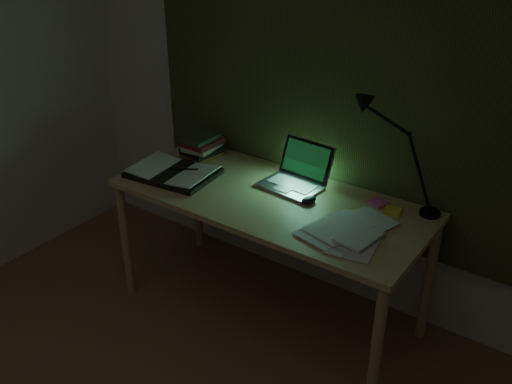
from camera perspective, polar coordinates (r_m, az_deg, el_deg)
wall_back at (r=3.02m, az=7.79°, el=10.79°), size 3.50×0.00×2.50m
curtain at (r=2.93m, az=7.66°, el=14.35°), size 2.20×0.06×2.00m
desk at (r=3.10m, az=1.29°, el=-6.51°), size 1.63×0.71×0.75m
laptop at (r=2.95m, az=3.46°, el=2.37°), size 0.34×0.38×0.22m
open_textbook at (r=3.15m, az=-8.29°, el=2.00°), size 0.49×0.37×0.04m
book_stack at (r=3.34m, az=-5.43°, el=4.66°), size 0.18×0.22×0.14m
loose_papers at (r=2.61m, az=9.44°, el=-4.10°), size 0.39×0.41×0.02m
mouse at (r=2.85m, az=5.30°, el=-0.80°), size 0.07×0.10×0.03m
sticky_yellow at (r=2.84m, az=13.53°, el=-1.82°), size 0.09×0.09×0.02m
sticky_pink at (r=2.89m, az=12.11°, el=-1.08°), size 0.10×0.10×0.02m
desk_lamp at (r=2.75m, az=17.71°, el=2.70°), size 0.42×0.36×0.54m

